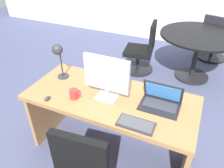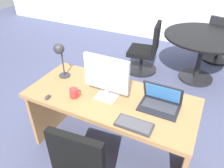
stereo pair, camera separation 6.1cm
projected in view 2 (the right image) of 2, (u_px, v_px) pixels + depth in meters
ground at (151, 83)px, 3.59m from camera, size 12.00×12.00×0.00m
desk at (112, 110)px, 2.20m from camera, size 1.62×0.71×0.75m
monitor at (106, 76)px, 1.91m from camera, size 0.43×0.16×0.42m
laptop at (161, 99)px, 1.91m from camera, size 0.35×0.25×0.23m
keyboard at (134, 125)px, 1.73m from camera, size 0.30×0.15×0.02m
mouse at (48, 97)px, 2.02m from camera, size 0.04×0.07×0.03m
desk_lamp at (60, 53)px, 2.19m from camera, size 0.12×0.14×0.39m
coffee_mug at (74, 93)px, 2.02m from camera, size 0.11×0.08×0.09m
meeting_table at (203, 47)px, 3.40m from camera, size 1.24×1.24×0.77m
meeting_chair_near at (146, 53)px, 3.76m from camera, size 0.56×0.56×0.88m
meeting_chair_far at (219, 43)px, 4.08m from camera, size 0.57×0.58×0.87m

